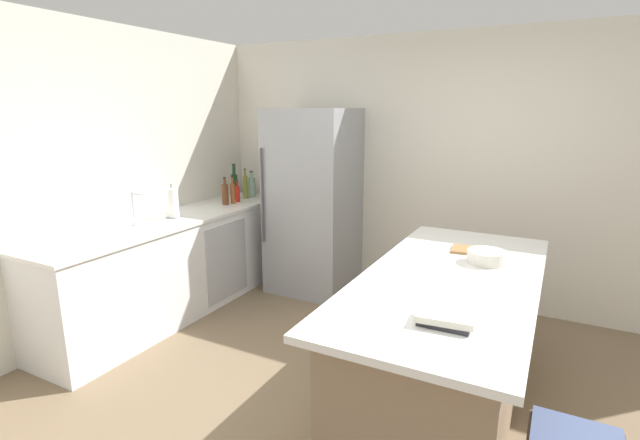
{
  "coord_description": "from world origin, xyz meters",
  "views": [
    {
      "loc": [
        1.05,
        -2.33,
        1.9
      ],
      "look_at": [
        -0.67,
        0.97,
        1.0
      ],
      "focal_mm": 26.0,
      "sensor_mm": 36.0,
      "label": 1
    }
  ],
  "objects_px": {
    "sink_faucet": "(134,208)",
    "whiskey_bottle": "(252,186)",
    "vinegar_bottle": "(233,193)",
    "kitchen_island": "(446,346)",
    "paper_towel_roll": "(172,203)",
    "gin_bottle": "(252,187)",
    "syrup_bottle": "(225,194)",
    "mixing_bowl": "(487,257)",
    "olive_oil_bottle": "(245,187)",
    "cutting_board": "(473,251)",
    "refrigerator": "(313,202)",
    "wine_bottle": "(234,185)",
    "cookbook_stack": "(446,319)",
    "hot_sauce_bottle": "(238,193)"
  },
  "relations": [
    {
      "from": "hot_sauce_bottle",
      "to": "syrup_bottle",
      "type": "distance_m",
      "value": 0.18
    },
    {
      "from": "whiskey_bottle",
      "to": "wine_bottle",
      "type": "relative_size",
      "value": 0.68
    },
    {
      "from": "wine_bottle",
      "to": "vinegar_bottle",
      "type": "distance_m",
      "value": 0.25
    },
    {
      "from": "sink_faucet",
      "to": "vinegar_bottle",
      "type": "distance_m",
      "value": 1.17
    },
    {
      "from": "wine_bottle",
      "to": "vinegar_bottle",
      "type": "relative_size",
      "value": 1.34
    },
    {
      "from": "vinegar_bottle",
      "to": "cookbook_stack",
      "type": "distance_m",
      "value": 3.23
    },
    {
      "from": "kitchen_island",
      "to": "sink_faucet",
      "type": "distance_m",
      "value": 2.73
    },
    {
      "from": "cutting_board",
      "to": "olive_oil_bottle",
      "type": "bearing_deg",
      "value": 160.48
    },
    {
      "from": "syrup_bottle",
      "to": "mixing_bowl",
      "type": "height_order",
      "value": "syrup_bottle"
    },
    {
      "from": "gin_bottle",
      "to": "kitchen_island",
      "type": "bearing_deg",
      "value": -31.33
    },
    {
      "from": "wine_bottle",
      "to": "syrup_bottle",
      "type": "bearing_deg",
      "value": -70.64
    },
    {
      "from": "whiskey_bottle",
      "to": "kitchen_island",
      "type": "bearing_deg",
      "value": -32.14
    },
    {
      "from": "paper_towel_roll",
      "to": "kitchen_island",
      "type": "bearing_deg",
      "value": -8.69
    },
    {
      "from": "whiskey_bottle",
      "to": "cookbook_stack",
      "type": "relative_size",
      "value": 0.98
    },
    {
      "from": "cookbook_stack",
      "to": "syrup_bottle",
      "type": "bearing_deg",
      "value": 146.89
    },
    {
      "from": "refrigerator",
      "to": "gin_bottle",
      "type": "distance_m",
      "value": 0.84
    },
    {
      "from": "olive_oil_bottle",
      "to": "cutting_board",
      "type": "relative_size",
      "value": 1.1
    },
    {
      "from": "whiskey_bottle",
      "to": "olive_oil_bottle",
      "type": "xyz_separation_m",
      "value": [
        0.04,
        -0.18,
        0.03
      ]
    },
    {
      "from": "sink_faucet",
      "to": "hot_sauce_bottle",
      "type": "distance_m",
      "value": 1.27
    },
    {
      "from": "sink_faucet",
      "to": "whiskey_bottle",
      "type": "height_order",
      "value": "sink_faucet"
    },
    {
      "from": "refrigerator",
      "to": "vinegar_bottle",
      "type": "distance_m",
      "value": 0.86
    },
    {
      "from": "refrigerator",
      "to": "cookbook_stack",
      "type": "height_order",
      "value": "refrigerator"
    },
    {
      "from": "gin_bottle",
      "to": "syrup_bottle",
      "type": "bearing_deg",
      "value": -89.63
    },
    {
      "from": "gin_bottle",
      "to": "cutting_board",
      "type": "bearing_deg",
      "value": -21.35
    },
    {
      "from": "vinegar_bottle",
      "to": "kitchen_island",
      "type": "bearing_deg",
      "value": -24.87
    },
    {
      "from": "kitchen_island",
      "to": "vinegar_bottle",
      "type": "relative_size",
      "value": 7.52
    },
    {
      "from": "refrigerator",
      "to": "whiskey_bottle",
      "type": "height_order",
      "value": "refrigerator"
    },
    {
      "from": "refrigerator",
      "to": "paper_towel_roll",
      "type": "xyz_separation_m",
      "value": [
        -0.88,
        -1.09,
        0.1
      ]
    },
    {
      "from": "whiskey_bottle",
      "to": "vinegar_bottle",
      "type": "height_order",
      "value": "vinegar_bottle"
    },
    {
      "from": "gin_bottle",
      "to": "hot_sauce_bottle",
      "type": "bearing_deg",
      "value": -84.94
    },
    {
      "from": "vinegar_bottle",
      "to": "wine_bottle",
      "type": "bearing_deg",
      "value": 123.26
    },
    {
      "from": "kitchen_island",
      "to": "gin_bottle",
      "type": "xyz_separation_m",
      "value": [
        -2.58,
        1.57,
        0.56
      ]
    },
    {
      "from": "gin_bottle",
      "to": "olive_oil_bottle",
      "type": "distance_m",
      "value": 0.09
    },
    {
      "from": "kitchen_island",
      "to": "cutting_board",
      "type": "distance_m",
      "value": 0.72
    },
    {
      "from": "vinegar_bottle",
      "to": "cookbook_stack",
      "type": "xyz_separation_m",
      "value": [
        2.66,
        -1.84,
        -0.08
      ]
    },
    {
      "from": "kitchen_island",
      "to": "mixing_bowl",
      "type": "relative_size",
      "value": 8.98
    },
    {
      "from": "kitchen_island",
      "to": "syrup_bottle",
      "type": "bearing_deg",
      "value": 156.96
    },
    {
      "from": "refrigerator",
      "to": "syrup_bottle",
      "type": "xyz_separation_m",
      "value": [
        -0.83,
        -0.4,
        0.08
      ]
    },
    {
      "from": "sink_faucet",
      "to": "whiskey_bottle",
      "type": "distance_m",
      "value": 1.65
    },
    {
      "from": "kitchen_island",
      "to": "paper_towel_roll",
      "type": "relative_size",
      "value": 7.02
    },
    {
      "from": "paper_towel_roll",
      "to": "mixing_bowl",
      "type": "xyz_separation_m",
      "value": [
        2.77,
        -0.06,
        -0.08
      ]
    },
    {
      "from": "mixing_bowl",
      "to": "paper_towel_roll",
      "type": "bearing_deg",
      "value": 178.78
    },
    {
      "from": "olive_oil_bottle",
      "to": "cutting_board",
      "type": "height_order",
      "value": "olive_oil_bottle"
    },
    {
      "from": "refrigerator",
      "to": "gin_bottle",
      "type": "height_order",
      "value": "refrigerator"
    },
    {
      "from": "vinegar_bottle",
      "to": "paper_towel_roll",
      "type": "bearing_deg",
      "value": -96.21
    },
    {
      "from": "refrigerator",
      "to": "vinegar_bottle",
      "type": "height_order",
      "value": "refrigerator"
    },
    {
      "from": "paper_towel_roll",
      "to": "cookbook_stack",
      "type": "xyz_separation_m",
      "value": [
        2.74,
        -1.06,
        -0.09
      ]
    },
    {
      "from": "cutting_board",
      "to": "vinegar_bottle",
      "type": "bearing_deg",
      "value": 166.27
    },
    {
      "from": "gin_bottle",
      "to": "cutting_board",
      "type": "relative_size",
      "value": 0.98
    },
    {
      "from": "olive_oil_bottle",
      "to": "cutting_board",
      "type": "distance_m",
      "value": 2.79
    }
  ]
}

